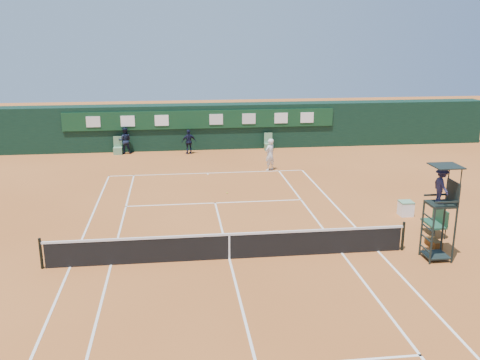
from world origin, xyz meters
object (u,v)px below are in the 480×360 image
umpire_chair (442,193)px  player_bench (437,220)px  player (270,155)px  tennis_net (229,246)px  cooler (406,208)px

umpire_chair → player_bench: umpire_chair is taller
player_bench → player: 11.79m
umpire_chair → player: 13.61m
umpire_chair → player_bench: 3.13m
tennis_net → player_bench: (8.38, 1.36, 0.09)m
umpire_chair → cooler: size_ratio=5.30×
tennis_net → cooler: tennis_net is taller
tennis_net → cooler: size_ratio=20.00×
player_bench → cooler: size_ratio=1.86×
umpire_chair → player: size_ratio=1.84×
tennis_net → cooler: (8.14, 3.66, -0.18)m
cooler → umpire_chair: bearing=-101.2°
umpire_chair → player_bench: (1.14, 2.25, -1.86)m
cooler → player: player is taller
player_bench → cooler: (-0.24, 2.30, -0.27)m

